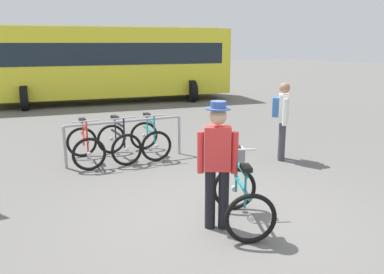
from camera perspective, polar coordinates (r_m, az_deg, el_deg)
ground_plane at (r=5.64m, az=4.29°, el=-12.02°), size 80.00×80.00×0.00m
bike_rack_rail at (r=8.25m, az=-9.71°, el=0.83°), size 2.50×0.27×0.88m
racked_bike_red at (r=8.32m, az=-15.31°, el=-1.28°), size 0.79×1.16×0.97m
racked_bike_black at (r=8.46m, az=-10.65°, el=-0.78°), size 0.69×1.11×0.97m
racked_bike_teal at (r=8.65m, az=-6.17°, el=-0.30°), size 0.82×1.20×0.98m
featured_bicycle at (r=5.47m, az=7.02°, el=-7.41°), size 1.05×1.26×1.09m
person_with_featured_bike at (r=5.09m, az=3.73°, el=-3.44°), size 0.46×0.36×1.72m
pedestrian_with_backpack at (r=8.39m, az=13.01°, el=2.98°), size 0.46×0.47×1.64m
bus_distant at (r=16.87m, az=-12.16°, el=10.97°), size 10.29×4.63×3.08m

